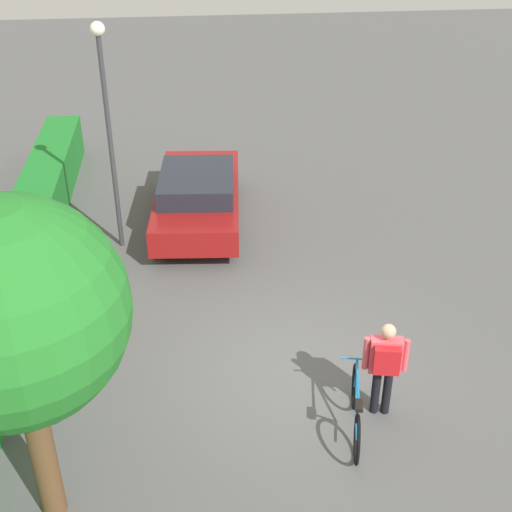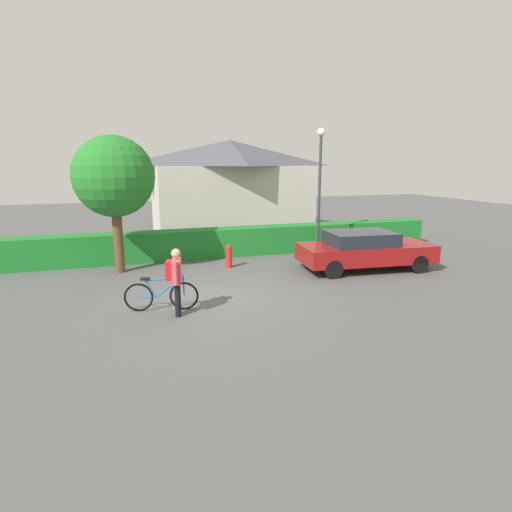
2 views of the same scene
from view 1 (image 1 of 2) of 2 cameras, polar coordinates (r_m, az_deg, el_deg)
ground_plane at (r=11.23m, az=3.61°, el=-9.96°), size 60.00×60.00×0.00m
parked_car_near at (r=15.47m, az=-4.92°, el=5.14°), size 4.56×2.22×1.31m
bicycle at (r=10.14m, az=8.43°, el=-12.72°), size 1.77×0.58×0.90m
person_rider at (r=10.09m, az=10.84°, el=-8.80°), size 0.42×0.65×1.62m
street_lamp at (r=13.87m, az=-12.47°, el=11.80°), size 0.28×0.28×4.72m
tree_kerbside at (r=7.67m, az=-19.91°, el=-4.58°), size 2.56×2.56×4.40m
fire_hydrant at (r=11.98m, az=-12.07°, el=-5.25°), size 0.20×0.20×0.81m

